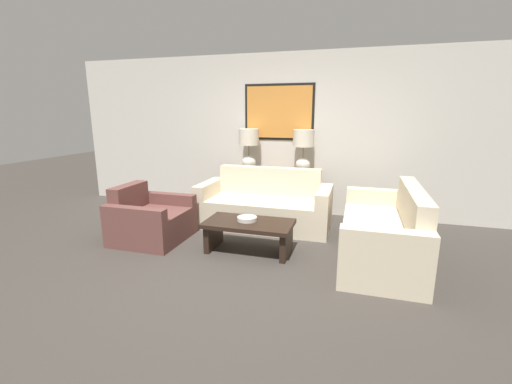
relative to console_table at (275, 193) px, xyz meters
name	(u,v)px	position (x,y,z in m)	size (l,w,h in m)	color
ground_plane	(228,268)	(0.00, -2.20, -0.36)	(20.00, 20.00, 0.00)	#3D3833
back_wall	(279,134)	(0.00, 0.27, 0.97)	(7.66, 0.12, 2.65)	beige
console_table	(275,193)	(0.00, 0.00, 0.00)	(1.44, 0.37, 0.72)	brown
table_lamp_left	(249,145)	(-0.46, 0.00, 0.80)	(0.34, 0.34, 0.71)	silver
table_lamp_right	(303,147)	(0.46, 0.00, 0.80)	(0.34, 0.34, 0.71)	silver
couch_by_back_wall	(265,207)	(0.00, -0.65, -0.07)	(1.97, 0.86, 0.86)	beige
couch_by_side	(384,234)	(1.67, -1.39, -0.07)	(0.86, 1.97, 0.86)	beige
coffee_table	(249,230)	(0.08, -1.69, -0.08)	(1.08, 0.58, 0.39)	black
decorative_bowl	(247,219)	(0.05, -1.66, 0.05)	(0.24, 0.24, 0.05)	beige
armchair_near_back_wall	(150,221)	(-1.34, -1.66, -0.10)	(0.88, 0.93, 0.74)	brown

